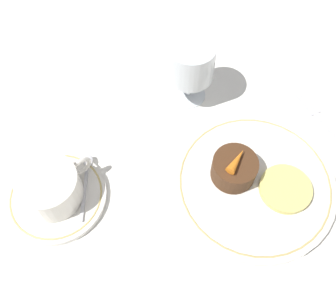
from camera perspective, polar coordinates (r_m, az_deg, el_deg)
name	(u,v)px	position (r m, az deg, el deg)	size (l,w,h in m)	color
ground_plane	(247,172)	(0.64, 11.43, -3.99)	(3.00, 3.00, 0.00)	white
dinner_plate	(254,184)	(0.62, 12.40, -5.65)	(0.25, 0.25, 0.01)	white
saucer	(57,196)	(0.63, -15.84, -7.30)	(0.15, 0.15, 0.01)	white
coffee_cup	(50,187)	(0.60, -16.70, -6.01)	(0.12, 0.09, 0.05)	white
spoon	(86,179)	(0.62, -11.82, -4.97)	(0.08, 0.09, 0.00)	silver
wine_glass	(191,64)	(0.64, 3.30, 11.55)	(0.08, 0.08, 0.12)	silver
fork	(322,121)	(0.72, 21.47, 3.14)	(0.05, 0.17, 0.01)	silver
dessert_cake	(234,169)	(0.60, 9.57, -3.55)	(0.07, 0.07, 0.04)	#4C2D19
carrot_garnish	(237,160)	(0.58, 9.95, -2.35)	(0.04, 0.03, 0.01)	orange
pineapple_slice	(285,189)	(0.62, 16.67, -6.25)	(0.08, 0.08, 0.01)	#EFE075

